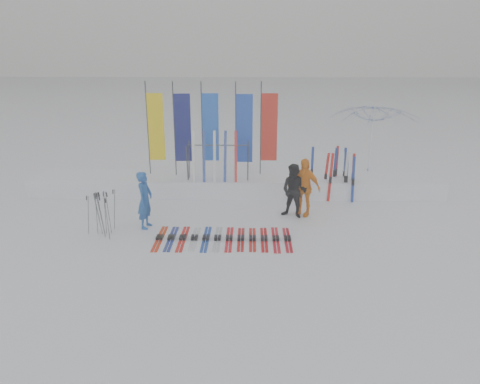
{
  "coord_description": "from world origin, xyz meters",
  "views": [
    {
      "loc": [
        0.47,
        -10.94,
        5.05
      ],
      "look_at": [
        0.2,
        1.6,
        1.0
      ],
      "focal_mm": 35.0,
      "sensor_mm": 36.0,
      "label": 1
    }
  ],
  "objects_px": {
    "person_blue": "(145,200)",
    "tent_canopy": "(372,143)",
    "person_yellow": "(304,187)",
    "ski_rack": "(218,157)",
    "ski_row": "(223,238)",
    "person_black": "(294,191)"
  },
  "relations": [
    {
      "from": "person_black",
      "to": "person_yellow",
      "type": "height_order",
      "value": "person_yellow"
    },
    {
      "from": "person_blue",
      "to": "person_yellow",
      "type": "distance_m",
      "value": 4.69
    },
    {
      "from": "person_blue",
      "to": "person_yellow",
      "type": "height_order",
      "value": "person_yellow"
    },
    {
      "from": "person_yellow",
      "to": "ski_row",
      "type": "relative_size",
      "value": 0.49
    },
    {
      "from": "person_blue",
      "to": "ski_row",
      "type": "bearing_deg",
      "value": -100.46
    },
    {
      "from": "person_yellow",
      "to": "tent_canopy",
      "type": "xyz_separation_m",
      "value": [
        2.88,
        3.62,
        0.59
      ]
    },
    {
      "from": "person_yellow",
      "to": "ski_rack",
      "type": "xyz_separation_m",
      "value": [
        -2.69,
        1.71,
        0.5
      ]
    },
    {
      "from": "person_black",
      "to": "ski_row",
      "type": "xyz_separation_m",
      "value": [
        -2.03,
        -1.74,
        -0.78
      ]
    },
    {
      "from": "ski_row",
      "to": "ski_rack",
      "type": "xyz_separation_m",
      "value": [
        -0.36,
        3.65,
        1.35
      ]
    },
    {
      "from": "person_black",
      "to": "person_yellow",
      "type": "relative_size",
      "value": 0.92
    },
    {
      "from": "person_black",
      "to": "ski_rack",
      "type": "xyz_separation_m",
      "value": [
        -2.39,
        1.91,
        0.57
      ]
    },
    {
      "from": "person_blue",
      "to": "tent_canopy",
      "type": "xyz_separation_m",
      "value": [
        7.44,
        4.73,
        0.66
      ]
    },
    {
      "from": "ski_rack",
      "to": "person_blue",
      "type": "bearing_deg",
      "value": -123.46
    },
    {
      "from": "person_yellow",
      "to": "ski_row",
      "type": "height_order",
      "value": "person_yellow"
    },
    {
      "from": "person_blue",
      "to": "tent_canopy",
      "type": "bearing_deg",
      "value": -47.74
    },
    {
      "from": "person_blue",
      "to": "tent_canopy",
      "type": "distance_m",
      "value": 8.84
    },
    {
      "from": "ski_row",
      "to": "person_blue",
      "type": "bearing_deg",
      "value": 159.74
    },
    {
      "from": "person_blue",
      "to": "person_black",
      "type": "height_order",
      "value": "person_blue"
    },
    {
      "from": "person_blue",
      "to": "person_yellow",
      "type": "relative_size",
      "value": 0.93
    },
    {
      "from": "tent_canopy",
      "to": "ski_row",
      "type": "xyz_separation_m",
      "value": [
        -5.21,
        -5.55,
        -1.44
      ]
    },
    {
      "from": "ski_rack",
      "to": "tent_canopy",
      "type": "bearing_deg",
      "value": 18.9
    },
    {
      "from": "person_yellow",
      "to": "tent_canopy",
      "type": "relative_size",
      "value": 0.54
    }
  ]
}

